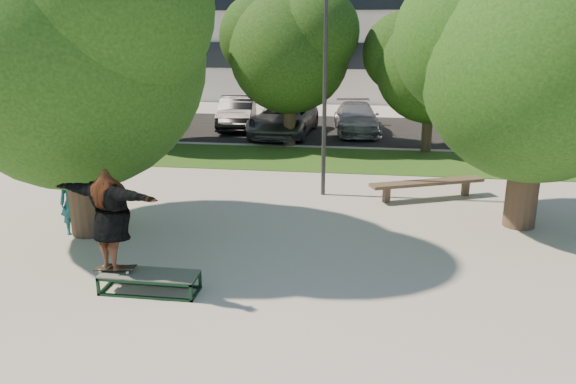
% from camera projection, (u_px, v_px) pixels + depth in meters
% --- Properties ---
extents(ground, '(120.00, 120.00, 0.00)m').
position_uv_depth(ground, '(255.00, 260.00, 11.83)').
color(ground, gray).
rests_on(ground, ground).
extents(grass_strip, '(30.00, 4.00, 0.02)m').
position_uv_depth(grass_strip, '(333.00, 160.00, 20.70)').
color(grass_strip, '#254914').
rests_on(grass_strip, ground).
extents(asphalt_strip, '(40.00, 8.00, 0.01)m').
position_uv_depth(asphalt_strip, '(322.00, 129.00, 27.01)').
color(asphalt_strip, black).
rests_on(asphalt_strip, ground).
extents(tree_left, '(6.96, 5.95, 7.12)m').
position_uv_depth(tree_left, '(69.00, 41.00, 12.21)').
color(tree_left, '#38281E').
rests_on(tree_left, ground).
extents(tree_right, '(6.24, 5.33, 6.51)m').
position_uv_depth(tree_right, '(534.00, 55.00, 12.77)').
color(tree_right, '#38281E').
rests_on(tree_right, ground).
extents(bg_tree_left, '(5.28, 4.51, 5.77)m').
position_uv_depth(bg_tree_left, '(147.00, 53.00, 22.19)').
color(bg_tree_left, '#38281E').
rests_on(bg_tree_left, ground).
extents(bg_tree_mid, '(5.76, 4.92, 6.24)m').
position_uv_depth(bg_tree_mid, '(288.00, 45.00, 22.30)').
color(bg_tree_mid, '#38281E').
rests_on(bg_tree_mid, ground).
extents(bg_tree_right, '(5.04, 4.31, 5.43)m').
position_uv_depth(bg_tree_right, '(430.00, 61.00, 21.20)').
color(bg_tree_right, '#38281E').
rests_on(bg_tree_right, ground).
extents(lamppost, '(0.25, 0.15, 6.11)m').
position_uv_depth(lamppost, '(325.00, 86.00, 15.54)').
color(lamppost, '#2D2D30').
rests_on(lamppost, ground).
extents(grind_box, '(1.80, 0.60, 0.38)m').
position_uv_depth(grind_box, '(150.00, 283.00, 10.33)').
color(grind_box, black).
rests_on(grind_box, ground).
extents(skater_rig, '(2.40, 1.30, 1.96)m').
position_uv_depth(skater_rig, '(111.00, 219.00, 10.08)').
color(skater_rig, white).
rests_on(skater_rig, grind_box).
extents(bystander, '(0.68, 0.63, 1.55)m').
position_uv_depth(bystander, '(72.00, 202.00, 13.13)').
color(bystander, '#1A5C63').
rests_on(bystander, ground).
extents(bench, '(3.30, 1.77, 0.52)m').
position_uv_depth(bench, '(427.00, 184.00, 15.92)').
color(bench, brown).
rests_on(bench, ground).
extents(car_silver_a, '(1.82, 4.11, 1.37)m').
position_uv_depth(car_silver_a, '(150.00, 117.00, 26.09)').
color(car_silver_a, silver).
rests_on(car_silver_a, asphalt_strip).
extents(car_dark, '(2.22, 4.76, 1.51)m').
position_uv_depth(car_dark, '(237.00, 113.00, 26.99)').
color(car_dark, black).
rests_on(car_dark, asphalt_strip).
extents(car_grey, '(2.80, 5.49, 1.49)m').
position_uv_depth(car_grey, '(284.00, 119.00, 25.21)').
color(car_grey, slate).
rests_on(car_grey, asphalt_strip).
extents(car_silver_b, '(2.46, 4.90, 1.37)m').
position_uv_depth(car_silver_b, '(357.00, 118.00, 25.81)').
color(car_silver_b, '#9D9DA2').
rests_on(car_silver_b, asphalt_strip).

